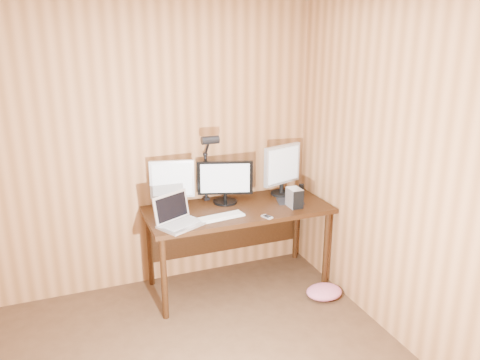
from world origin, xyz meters
TOP-DOWN VIEW (x-y plane):
  - room_shell at (0.00, 0.00)m, footprint 4.00×4.00m
  - desk at (0.93, 1.70)m, footprint 1.60×0.70m
  - monitor_center at (0.87, 1.79)m, footprint 0.48×0.22m
  - monitor_left at (0.40, 1.83)m, footprint 0.38×0.18m
  - monitor_right at (1.44, 1.82)m, footprint 0.42×0.20m
  - laptop at (0.35, 1.46)m, footprint 0.42×0.39m
  - keyboard at (0.71, 1.46)m, footprint 0.41×0.17m
  - mousepad at (1.43, 1.61)m, footprint 0.28×0.25m
  - mouse at (1.43, 1.61)m, footprint 0.09×0.13m
  - hard_drive at (1.40, 1.47)m, footprint 0.11×0.15m
  - phone at (1.07, 1.33)m, footprint 0.08×0.11m
  - speaker at (1.60, 1.71)m, footprint 0.05×0.05m
  - desk_lamp at (0.74, 1.85)m, footprint 0.15×0.22m
  - fabric_pile at (1.55, 1.14)m, footprint 0.34×0.28m

SIDE VIEW (x-z plane):
  - fabric_pile at x=1.55m, z-range 0.00..0.10m
  - desk at x=0.93m, z-range 0.25..1.00m
  - mousepad at x=1.43m, z-range 0.75..0.75m
  - phone at x=1.07m, z-range 0.75..0.76m
  - keyboard at x=0.71m, z-range 0.75..0.77m
  - mouse at x=1.43m, z-range 0.75..0.80m
  - speaker at x=1.60m, z-range 0.75..0.86m
  - laptop at x=0.35m, z-range 0.69..0.93m
  - hard_drive at x=1.40m, z-range 0.75..0.92m
  - monitor_center at x=0.87m, z-range 0.76..1.14m
  - monitor_left at x=0.40m, z-range 0.77..1.20m
  - monitor_right at x=1.44m, z-range 0.77..1.25m
  - desk_lamp at x=0.74m, z-range 0.83..1.50m
  - room_shell at x=0.00m, z-range -0.75..3.25m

